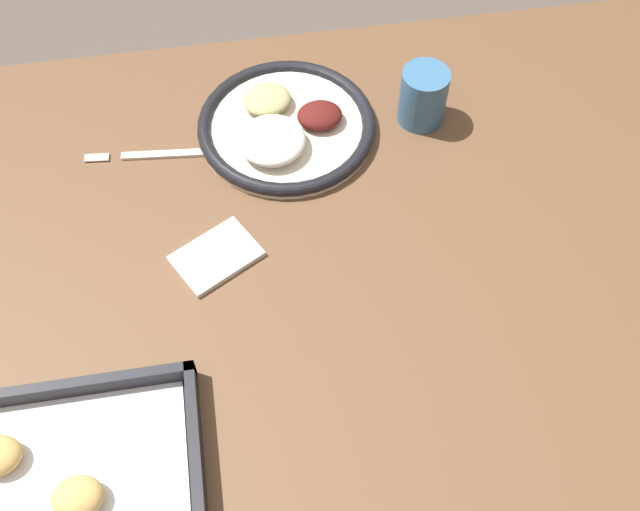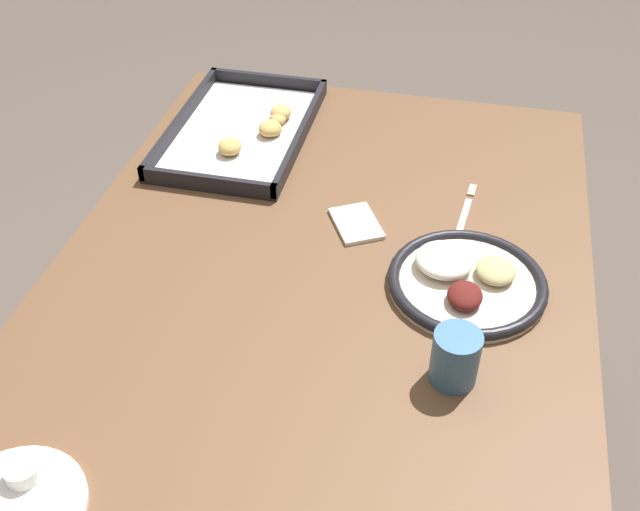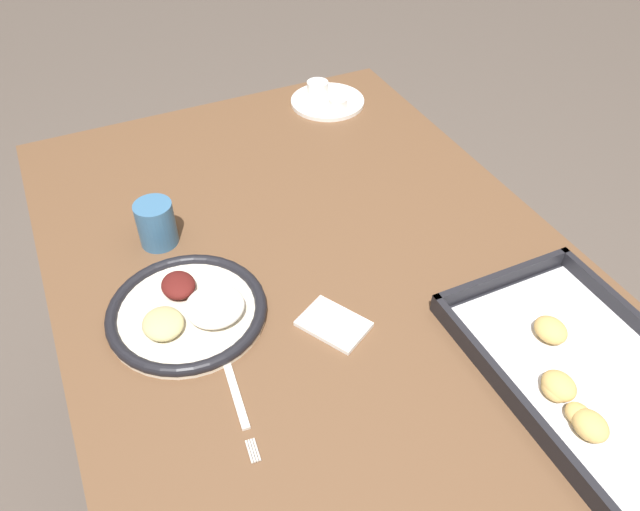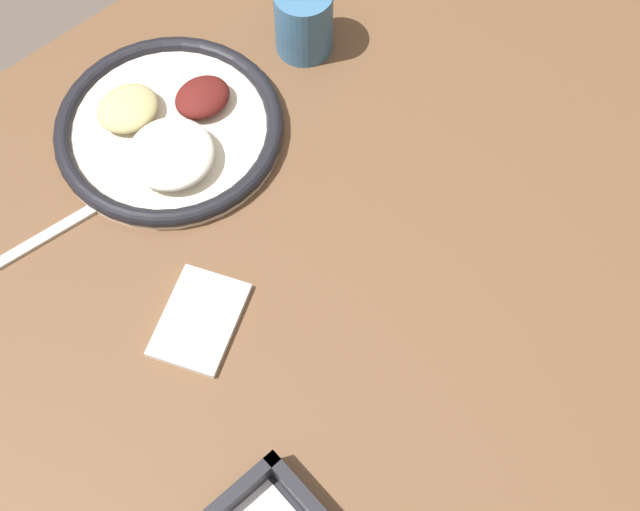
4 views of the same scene
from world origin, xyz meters
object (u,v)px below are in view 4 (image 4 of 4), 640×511
dinner_plate (169,129)px  napkin (200,320)px  fork (53,232)px  drinking_cup (304,21)px

dinner_plate → napkin: size_ratio=2.03×
dinner_plate → napkin: 0.24m
dinner_plate → fork: 0.17m
drinking_cup → napkin: size_ratio=0.67×
drinking_cup → napkin: 0.38m
fork → dinner_plate: bearing=-168.7°
drinking_cup → napkin: (0.32, 0.20, -0.04)m
napkin → dinner_plate: bearing=-120.3°
fork → drinking_cup: 0.38m
dinner_plate → drinking_cup: (-0.20, 0.00, 0.03)m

